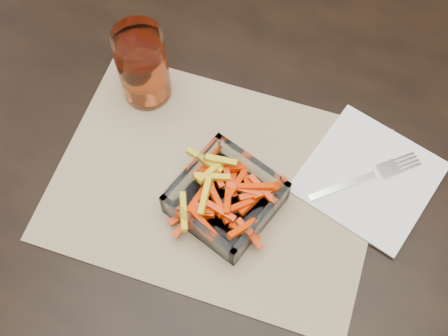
{
  "coord_description": "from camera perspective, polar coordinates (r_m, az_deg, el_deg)",
  "views": [
    {
      "loc": [
        0.11,
        -0.33,
        1.48
      ],
      "look_at": [
        -0.03,
        -0.02,
        0.78
      ],
      "focal_mm": 45.0,
      "sensor_mm": 36.0,
      "label": 1
    }
  ],
  "objects": [
    {
      "name": "placemat",
      "position": [
        0.8,
        -0.83,
        -1.52
      ],
      "size": [
        0.48,
        0.38,
        0.0
      ],
      "primitive_type": "cube",
      "rotation": [
        0.0,
        0.0,
        0.11
      ],
      "color": "tan",
      "rests_on": "dining_table"
    },
    {
      "name": "tumbler",
      "position": [
        0.83,
        -8.23,
        10.03
      ],
      "size": [
        0.07,
        0.07,
        0.13
      ],
      "color": "white",
      "rests_on": "placemat"
    },
    {
      "name": "fork",
      "position": [
        0.82,
        14.45,
        -0.83
      ],
      "size": [
        0.13,
        0.14,
        0.0
      ],
      "rotation": [
        0.0,
        0.0,
        -0.77
      ],
      "color": "silver",
      "rests_on": "napkin"
    },
    {
      "name": "glass_bowl",
      "position": [
        0.77,
        0.18,
        -3.18
      ],
      "size": [
        0.15,
        0.15,
        0.05
      ],
      "rotation": [
        0.0,
        0.0,
        -0.24
      ],
      "color": "white",
      "rests_on": "placemat"
    },
    {
      "name": "napkin",
      "position": [
        0.83,
        14.54,
        -0.88
      ],
      "size": [
        0.2,
        0.2,
        0.0
      ],
      "primitive_type": "cube",
      "rotation": [
        0.0,
        0.0,
        -0.2
      ],
      "color": "white",
      "rests_on": "placemat"
    },
    {
      "name": "dining_table",
      "position": [
        0.89,
        2.33,
        -2.74
      ],
      "size": [
        1.6,
        0.9,
        0.75
      ],
      "color": "black",
      "rests_on": "ground"
    }
  ]
}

